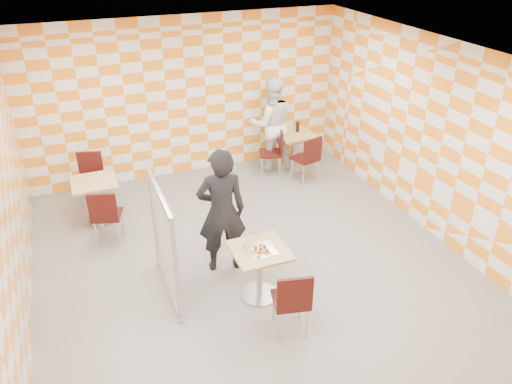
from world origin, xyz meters
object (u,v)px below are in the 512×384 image
(chair_second_side, at_px, (275,149))
(empty_table, at_px, (96,194))
(man_dark, at_px, (222,211))
(sport_bottle, at_px, (284,128))
(chair_second_front, at_px, (308,156))
(man_white, at_px, (271,124))
(chair_main_front, at_px, (292,299))
(chair_empty_far, at_px, (91,174))
(chair_empty_near, at_px, (105,213))
(partition, at_px, (164,243))
(second_table, at_px, (294,145))
(soda_bottle, at_px, (298,127))
(main_table, at_px, (260,265))

(chair_second_side, bearing_deg, empty_table, -170.85)
(man_dark, relative_size, sport_bottle, 9.28)
(chair_second_side, distance_m, sport_bottle, 0.48)
(chair_second_front, distance_m, man_white, 1.02)
(chair_second_front, bearing_deg, chair_main_front, -119.40)
(chair_main_front, bearing_deg, man_dark, 102.17)
(chair_second_side, relative_size, chair_empty_far, 1.00)
(chair_empty_near, distance_m, partition, 1.61)
(second_table, bearing_deg, chair_main_front, -115.65)
(soda_bottle, bearing_deg, chair_second_side, -161.63)
(second_table, xyz_separation_m, sport_bottle, (-0.18, 0.13, 0.33))
(second_table, xyz_separation_m, chair_main_front, (-2.01, -4.18, 0.04))
(chair_second_side, relative_size, sport_bottle, 4.62)
(partition, bearing_deg, chair_empty_far, 103.23)
(man_dark, bearing_deg, partition, 26.28)
(man_white, bearing_deg, chair_empty_near, 34.54)
(chair_main_front, xyz_separation_m, partition, (-1.20, 1.32, 0.25))
(chair_empty_near, bearing_deg, main_table, -49.59)
(partition, bearing_deg, chair_second_side, 44.98)
(chair_second_side, relative_size, man_white, 0.50)
(chair_second_side, xyz_separation_m, man_white, (0.05, 0.33, 0.38))
(chair_second_front, bearing_deg, chair_second_side, 129.59)
(chair_empty_near, bearing_deg, partition, -67.90)
(man_white, bearing_deg, sport_bottle, 170.62)
(partition, distance_m, sport_bottle, 4.26)
(empty_table, xyz_separation_m, sport_bottle, (3.71, 0.80, 0.33))
(empty_table, height_order, chair_empty_near, chair_empty_near)
(second_table, distance_m, man_dark, 3.53)
(man_dark, bearing_deg, soda_bottle, -122.91)
(chair_empty_far, bearing_deg, man_dark, -59.74)
(empty_table, height_order, man_dark, man_dark)
(chair_main_front, distance_m, partition, 1.80)
(chair_main_front, bearing_deg, main_table, 96.80)
(second_table, relative_size, man_white, 0.40)
(chair_second_side, relative_size, man_dark, 0.50)
(chair_empty_near, distance_m, chair_empty_far, 1.43)
(chair_empty_far, relative_size, man_white, 0.50)
(chair_empty_near, bearing_deg, sport_bottle, 22.70)
(main_table, bearing_deg, chair_empty_near, 130.41)
(empty_table, relative_size, soda_bottle, 3.26)
(chair_empty_far, relative_size, man_dark, 0.50)
(chair_empty_near, height_order, man_white, man_white)
(second_table, xyz_separation_m, man_white, (-0.41, 0.21, 0.42))
(chair_empty_far, relative_size, soda_bottle, 4.02)
(chair_empty_near, relative_size, soda_bottle, 4.02)
(chair_main_front, xyz_separation_m, chair_empty_near, (-1.80, 2.80, 0.00))
(main_table, relative_size, empty_table, 1.00)
(second_table, height_order, man_dark, man_dark)
(chair_main_front, relative_size, soda_bottle, 4.02)
(main_table, xyz_separation_m, soda_bottle, (2.20, 3.46, 0.34))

